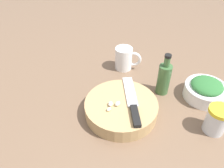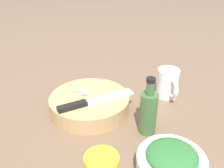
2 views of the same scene
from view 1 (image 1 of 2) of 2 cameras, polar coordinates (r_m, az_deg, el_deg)
The scene contains 8 objects.
ground_plane at distance 0.81m, azimuth 1.08°, elevation -2.76°, with size 5.00×5.00×0.00m, color brown.
cutting_board at distance 0.73m, azimuth 2.40°, elevation -6.28°, with size 0.24×0.24×0.05m.
chef_knife at distance 0.71m, azimuth 5.36°, elevation -4.81°, with size 0.09×0.23×0.01m.
garlic_cloves at distance 0.70m, azimuth 0.22°, elevation -5.44°, with size 0.04×0.05×0.01m.
herb_bowl at distance 0.85m, azimuth 23.25°, elevation -1.40°, with size 0.15×0.15×0.07m.
spice_jar at distance 0.74m, azimuth 25.67°, elevation -8.43°, with size 0.07×0.07×0.09m.
coffee_mug at distance 0.92m, azimuth 3.42°, elevation 6.67°, with size 0.11×0.07×0.10m.
oil_bottle at distance 0.81m, azimuth 13.41°, elevation 1.51°, with size 0.05×0.05×0.16m.
Camera 1 is at (0.10, -0.59, 0.55)m, focal length 35.00 mm.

